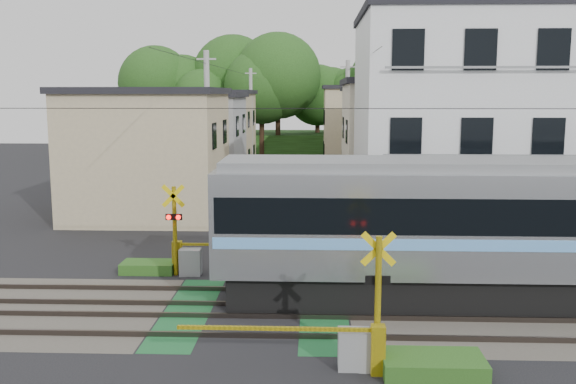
{
  "coord_description": "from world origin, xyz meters",
  "views": [
    {
      "loc": [
        1.59,
        -17.05,
        6.02
      ],
      "look_at": [
        0.7,
        5.0,
        2.62
      ],
      "focal_mm": 40.0,
      "sensor_mm": 36.0,
      "label": 1
    }
  ],
  "objects_px": {
    "crossing_signal_far": "(188,254)",
    "pedestrian": "(289,167)",
    "apartment_block": "(483,127)",
    "crossing_signal_near": "(358,339)"
  },
  "relations": [
    {
      "from": "crossing_signal_far",
      "to": "pedestrian",
      "type": "bearing_deg",
      "value": 84.53
    },
    {
      "from": "crossing_signal_far",
      "to": "pedestrian",
      "type": "xyz_separation_m",
      "value": [
        2.41,
        25.15,
        0.1
      ]
    },
    {
      "from": "crossing_signal_far",
      "to": "apartment_block",
      "type": "xyz_separation_m",
      "value": [
        11.09,
        5.84,
        3.94
      ]
    },
    {
      "from": "crossing_signal_far",
      "to": "apartment_block",
      "type": "height_order",
      "value": "apartment_block"
    },
    {
      "from": "crossing_signal_near",
      "to": "apartment_block",
      "type": "relative_size",
      "value": 0.46
    },
    {
      "from": "apartment_block",
      "to": "pedestrian",
      "type": "xyz_separation_m",
      "value": [
        -8.68,
        19.31,
        -3.84
      ]
    },
    {
      "from": "crossing_signal_near",
      "to": "apartment_block",
      "type": "bearing_deg",
      "value": 65.78
    },
    {
      "from": "apartment_block",
      "to": "pedestrian",
      "type": "bearing_deg",
      "value": 114.2
    },
    {
      "from": "apartment_block",
      "to": "crossing_signal_far",
      "type": "bearing_deg",
      "value": -152.22
    },
    {
      "from": "apartment_block",
      "to": "pedestrian",
      "type": "distance_m",
      "value": 21.52
    }
  ]
}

